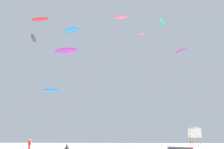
# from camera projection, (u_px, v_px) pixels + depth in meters

# --- Properties ---
(person_midground) EXTENTS (0.55, 0.39, 1.71)m
(person_midground) POSITION_uv_depth(u_px,v_px,m) (29.00, 144.00, 32.76)
(person_midground) COLOR #B21E23
(person_midground) RESTS_ON ground
(kite_grounded_mid) EXTENTS (4.34, 4.36, 0.58)m
(kite_grounded_mid) POSITION_uv_depth(u_px,v_px,m) (180.00, 149.00, 33.01)
(kite_grounded_mid) COLOR #2D2D33
(kite_grounded_mid) RESTS_ON ground
(lifeguard_tower) EXTENTS (2.30, 2.30, 4.15)m
(lifeguard_tower) POSITION_uv_depth(u_px,v_px,m) (194.00, 131.00, 42.50)
(lifeguard_tower) COLOR #8C704C
(lifeguard_tower) RESTS_ON ground
(kite_aloft_0) EXTENTS (2.72, 3.96, 0.68)m
(kite_aloft_0) POSITION_uv_depth(u_px,v_px,m) (181.00, 50.00, 47.16)
(kite_aloft_0) COLOR purple
(kite_aloft_1) EXTENTS (2.48, 2.90, 0.56)m
(kite_aloft_1) POSITION_uv_depth(u_px,v_px,m) (162.00, 22.00, 42.07)
(kite_aloft_1) COLOR #19B29E
(kite_aloft_2) EXTENTS (2.12, 1.96, 0.38)m
(kite_aloft_2) POSITION_uv_depth(u_px,v_px,m) (143.00, 34.00, 49.72)
(kite_aloft_2) COLOR #E5598C
(kite_aloft_3) EXTENTS (2.99, 1.17, 0.75)m
(kite_aloft_3) POSITION_uv_depth(u_px,v_px,m) (121.00, 17.00, 47.84)
(kite_aloft_3) COLOR #E5598C
(kite_aloft_4) EXTENTS (3.46, 1.34, 0.40)m
(kite_aloft_4) POSITION_uv_depth(u_px,v_px,m) (40.00, 19.00, 36.91)
(kite_aloft_4) COLOR red
(kite_aloft_5) EXTENTS (3.85, 1.31, 0.89)m
(kite_aloft_5) POSITION_uv_depth(u_px,v_px,m) (51.00, 90.00, 48.21)
(kite_aloft_5) COLOR blue
(kite_aloft_6) EXTENTS (3.45, 1.55, 0.81)m
(kite_aloft_6) POSITION_uv_depth(u_px,v_px,m) (65.00, 51.00, 28.54)
(kite_aloft_6) COLOR purple
(kite_aloft_7) EXTENTS (3.93, 2.82, 0.46)m
(kite_aloft_7) POSITION_uv_depth(u_px,v_px,m) (71.00, 30.00, 36.85)
(kite_aloft_7) COLOR blue
(kite_aloft_8) EXTENTS (1.58, 2.80, 0.60)m
(kite_aloft_8) POSITION_uv_depth(u_px,v_px,m) (33.00, 38.00, 32.01)
(kite_aloft_8) COLOR #2D2D33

